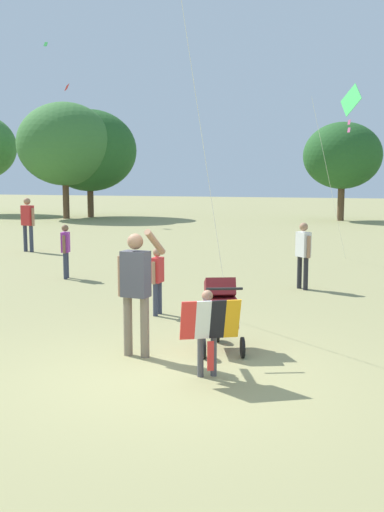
{
  "coord_description": "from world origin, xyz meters",
  "views": [
    {
      "loc": [
        2.34,
        -6.79,
        2.44
      ],
      "look_at": [
        -0.08,
        1.37,
        1.3
      ],
      "focal_mm": 42.48,
      "sensor_mm": 36.0,
      "label": 1
    }
  ],
  "objects": [
    {
      "name": "person_couple_left",
      "position": [
        -4.57,
        5.97,
        0.76
      ],
      "size": [
        0.24,
        0.4,
        1.28
      ],
      "color": "#33384C",
      "rests_on": "ground"
    },
    {
      "name": "person_adult_flyer",
      "position": [
        -0.65,
        0.64,
        1.01
      ],
      "size": [
        0.58,
        0.51,
        1.75
      ],
      "color": "#7F705B",
      "rests_on": "ground"
    },
    {
      "name": "stroller",
      "position": [
        0.36,
        1.27,
        0.61
      ],
      "size": [
        0.75,
        1.12,
        1.03
      ],
      "color": "black",
      "rests_on": "ground"
    },
    {
      "name": "kite_orange_delta",
      "position": [
        1.64,
        11.33,
        4.43
      ],
      "size": [
        1.15,
        3.24,
        5.05
      ],
      "color": "green",
      "rests_on": "ground"
    },
    {
      "name": "person_sitting_far",
      "position": [
        0.97,
        6.19,
        0.85
      ],
      "size": [
        0.35,
        0.36,
        1.44
      ],
      "color": "#232328",
      "rests_on": "ground"
    },
    {
      "name": "person_kid_running",
      "position": [
        -1.2,
        3.02,
        0.7
      ],
      "size": [
        0.17,
        0.38,
        1.18
      ],
      "color": "#33384C",
      "rests_on": "ground"
    },
    {
      "name": "treeline_distant",
      "position": [
        -3.64,
        25.45,
        4.04
      ],
      "size": [
        42.37,
        7.24,
        6.6
      ],
      "color": "brown",
      "rests_on": "ground"
    },
    {
      "name": "child_with_butterfly_kite",
      "position": [
        0.5,
        0.08,
        0.65
      ],
      "size": [
        0.71,
        0.51,
        1.07
      ],
      "color": "#4C4C51",
      "rests_on": "ground"
    },
    {
      "name": "ground_plane",
      "position": [
        0.0,
        0.0,
        0.0
      ],
      "size": [
        120.0,
        120.0,
        0.0
      ],
      "primitive_type": "plane",
      "color": "#938E5B"
    },
    {
      "name": "person_red_shirt",
      "position": [
        -8.17,
        10.19,
        1.02
      ],
      "size": [
        0.54,
        0.31,
        1.72
      ],
      "color": "#33384C",
      "rests_on": "ground"
    }
  ]
}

